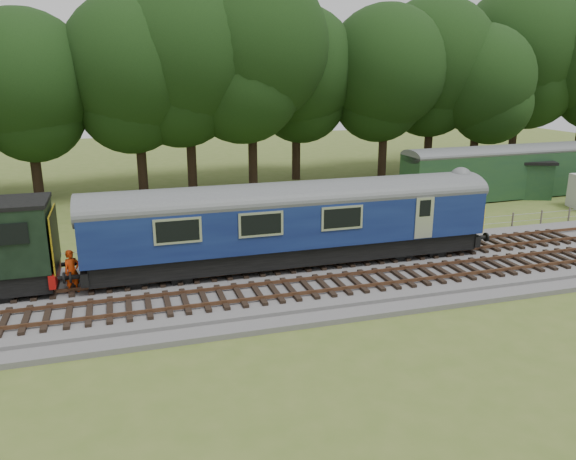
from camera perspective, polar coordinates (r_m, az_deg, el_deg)
name	(u,v)px	position (r m, az deg, el deg)	size (l,w,h in m)	color
ground	(264,286)	(24.05, -2.41, -5.75)	(120.00, 120.00, 0.00)	#4E6324
ballast	(264,283)	(23.98, -2.41, -5.36)	(70.00, 7.00, 0.35)	#4C4C4F
track_north	(256,267)	(25.17, -3.23, -3.74)	(67.20, 2.40, 0.21)	black
track_south	(274,291)	(22.46, -1.38, -6.20)	(67.20, 2.40, 0.21)	black
fence	(242,255)	(28.17, -4.72, -2.51)	(64.00, 0.12, 1.00)	#6B6054
tree_line	(194,188)	(44.89, -9.55, 4.26)	(70.00, 8.00, 18.00)	black
dmu_railcar	(293,217)	(24.97, 0.47, 1.38)	(18.05, 2.86, 3.88)	black
worker	(72,272)	(23.75, -21.08, -3.96)	(0.64, 0.42, 1.76)	#F9410D
parked_coach	(498,170)	(42.83, 20.58, 5.77)	(14.70, 3.21, 3.73)	#193823
shed	(525,177)	(44.55, 22.91, 4.95)	(4.30, 4.30, 2.72)	#193823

